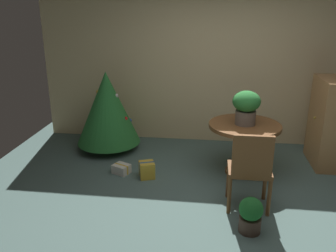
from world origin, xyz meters
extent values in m
plane|color=#4C6660|center=(0.00, 0.00, 0.00)|extent=(6.60, 6.60, 0.00)
cube|color=beige|center=(0.00, 2.20, 1.30)|extent=(6.00, 0.10, 2.60)
cylinder|color=brown|center=(0.26, 0.97, 0.02)|extent=(0.44, 0.44, 0.04)
cylinder|color=brown|center=(0.26, 0.97, 0.35)|extent=(0.26, 0.26, 0.62)
cylinder|color=brown|center=(0.26, 0.97, 0.68)|extent=(0.95, 0.95, 0.05)
cylinder|color=#665B51|center=(0.26, 0.96, 0.80)|extent=(0.26, 0.26, 0.18)
ellipsoid|color=#287533|center=(0.26, 0.96, 1.02)|extent=(0.36, 0.36, 0.27)
sphere|color=red|center=(0.17, 1.08, 1.03)|extent=(0.05, 0.05, 0.05)
sphere|color=red|center=(0.33, 1.00, 1.01)|extent=(0.05, 0.05, 0.05)
sphere|color=red|center=(0.22, 1.06, 1.08)|extent=(0.07, 0.07, 0.07)
cylinder|color=brown|center=(0.05, 0.29, 0.21)|extent=(0.04, 0.04, 0.43)
cylinder|color=brown|center=(0.47, 0.29, 0.21)|extent=(0.04, 0.04, 0.43)
cylinder|color=brown|center=(0.05, -0.06, 0.21)|extent=(0.04, 0.04, 0.43)
cylinder|color=brown|center=(0.47, -0.06, 0.21)|extent=(0.04, 0.04, 0.43)
cube|color=brown|center=(0.26, 0.12, 0.45)|extent=(0.47, 0.39, 0.05)
cube|color=brown|center=(0.26, -0.06, 0.70)|extent=(0.42, 0.05, 0.45)
cylinder|color=brown|center=(-1.78, 1.56, 0.06)|extent=(0.10, 0.10, 0.12)
cone|color=#287533|center=(-1.78, 1.56, 0.69)|extent=(0.99, 0.99, 1.12)
sphere|color=gold|center=(-1.91, 1.53, 0.94)|extent=(0.05, 0.05, 0.05)
sphere|color=#2D51A8|center=(-1.58, 1.31, 0.43)|extent=(0.04, 0.04, 0.04)
sphere|color=#2D51A8|center=(-1.49, 1.77, 0.42)|extent=(0.07, 0.07, 0.07)
sphere|color=silver|center=(-1.63, 1.56, 0.88)|extent=(0.07, 0.07, 0.07)
sphere|color=red|center=(-1.48, 1.50, 0.54)|extent=(0.06, 0.06, 0.06)
cube|color=silver|center=(-1.38, 0.74, 0.06)|extent=(0.27, 0.25, 0.12)
cube|color=gold|center=(-1.38, 0.74, 0.06)|extent=(0.21, 0.12, 0.13)
cube|color=gold|center=(-1.01, 0.66, 0.11)|extent=(0.25, 0.24, 0.22)
cube|color=#1E569E|center=(-1.01, 0.66, 0.11)|extent=(0.19, 0.09, 0.22)
cube|color=#B27F4C|center=(1.48, 1.43, 0.62)|extent=(0.42, 0.76, 1.25)
sphere|color=#B29338|center=(1.26, 1.43, 0.69)|extent=(0.04, 0.04, 0.04)
cylinder|color=#4C382D|center=(0.25, -0.37, 0.08)|extent=(0.22, 0.22, 0.16)
sphere|color=#1E6628|center=(0.25, -0.37, 0.26)|extent=(0.24, 0.24, 0.24)
camera|label=1|loc=(-0.19, -3.50, 2.19)|focal=37.58mm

